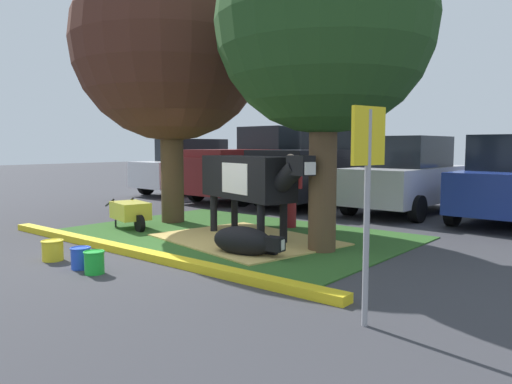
% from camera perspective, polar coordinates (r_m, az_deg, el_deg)
% --- Properties ---
extents(ground_plane, '(80.00, 80.00, 0.00)m').
position_cam_1_polar(ground_plane, '(8.39, -9.71, -6.86)').
color(ground_plane, '#38383D').
extents(grass_island, '(6.57, 4.54, 0.02)m').
position_cam_1_polar(grass_island, '(9.79, -2.46, -4.96)').
color(grass_island, '#2D5B23').
rests_on(grass_island, ground).
extents(curb_yellow, '(7.77, 0.24, 0.12)m').
position_cam_1_polar(curb_yellow, '(8.18, -13.99, -6.82)').
color(curb_yellow, yellow).
rests_on(curb_yellow, ground).
extents(hay_bedding, '(3.60, 2.96, 0.04)m').
position_cam_1_polar(hay_bedding, '(9.13, -1.21, -5.61)').
color(hay_bedding, tan).
rests_on(hay_bedding, ground).
extents(shade_tree_left, '(4.36, 4.36, 6.24)m').
position_cam_1_polar(shade_tree_left, '(11.58, -10.01, 16.62)').
color(shade_tree_left, '#4C3823').
rests_on(shade_tree_left, ground).
extents(shade_tree_right, '(3.56, 3.56, 5.53)m').
position_cam_1_polar(shade_tree_right, '(8.36, 8.03, 18.80)').
color(shade_tree_right, brown).
rests_on(shade_tree_right, ground).
extents(cow_holstein, '(3.06, 1.35, 1.62)m').
position_cam_1_polar(cow_holstein, '(9.15, -0.78, 1.59)').
color(cow_holstein, black).
rests_on(cow_holstein, ground).
extents(calf_lying, '(1.33, 0.62, 0.48)m').
position_cam_1_polar(calf_lying, '(7.88, -1.36, -5.80)').
color(calf_lying, black).
rests_on(calf_lying, ground).
extents(person_handler, '(0.50, 0.34, 1.60)m').
position_cam_1_polar(person_handler, '(10.49, 4.04, 0.41)').
color(person_handler, maroon).
rests_on(person_handler, ground).
extents(wheelbarrow, '(1.62, 0.87, 0.63)m').
position_cam_1_polar(wheelbarrow, '(10.70, -14.44, -2.20)').
color(wheelbarrow, gold).
rests_on(wheelbarrow, ground).
extents(parking_sign, '(0.14, 0.44, 2.15)m').
position_cam_1_polar(parking_sign, '(4.80, 12.94, 2.20)').
color(parking_sign, '#99999E').
rests_on(parking_sign, ground).
extents(bucket_yellow, '(0.34, 0.34, 0.32)m').
position_cam_1_polar(bucket_yellow, '(8.22, -22.69, -6.27)').
color(bucket_yellow, yellow).
rests_on(bucket_yellow, ground).
extents(bucket_blue, '(0.30, 0.30, 0.32)m').
position_cam_1_polar(bucket_blue, '(7.54, -19.82, -7.22)').
color(bucket_blue, blue).
rests_on(bucket_blue, ground).
extents(bucket_green, '(0.29, 0.29, 0.32)m').
position_cam_1_polar(bucket_green, '(7.19, -18.40, -7.77)').
color(bucket_green, green).
rests_on(bucket_green, ground).
extents(hatchback_white, '(2.12, 4.45, 2.02)m').
position_cam_1_polar(hatchback_white, '(18.28, -7.48, 2.91)').
color(hatchback_white, silver).
rests_on(hatchback_white, ground).
extents(pickup_truck_maroon, '(2.34, 5.46, 2.42)m').
position_cam_1_polar(pickup_truck_maroon, '(16.24, 0.22, 3.10)').
color(pickup_truck_maroon, maroon).
rests_on(pickup_truck_maroon, ground).
extents(pickup_truck_black, '(2.34, 5.46, 2.42)m').
position_cam_1_polar(pickup_truck_black, '(14.91, 8.26, 2.84)').
color(pickup_truck_black, black).
rests_on(pickup_truck_black, ground).
extents(sedan_silver, '(2.12, 4.45, 2.02)m').
position_cam_1_polar(sedan_silver, '(13.48, 17.32, 1.83)').
color(sedan_silver, '#B7B7BC').
rests_on(sedan_silver, ground).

